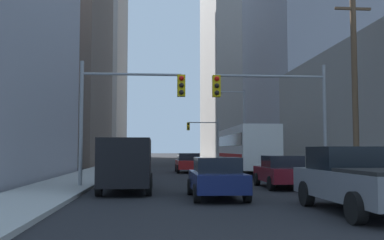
{
  "coord_description": "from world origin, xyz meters",
  "views": [
    {
      "loc": [
        -2.4,
        -4.36,
        1.82
      ],
      "look_at": [
        0.0,
        24.37,
        3.77
      ],
      "focal_mm": 40.6,
      "sensor_mm": 36.0,
      "label": 1
    }
  ],
  "objects_px": {
    "city_bus": "(245,148)",
    "sedan_red": "(188,163)",
    "traffic_signal_near_left": "(128,101)",
    "traffic_signal_far_right": "(204,132)",
    "sedan_maroon": "(282,171)",
    "traffic_signal_near_right": "(275,102)",
    "pickup_truck_grey": "(358,180)",
    "sedan_navy": "(217,178)",
    "cargo_van_black": "(127,162)"
  },
  "relations": [
    {
      "from": "city_bus",
      "to": "sedan_red",
      "type": "bearing_deg",
      "value": 153.41
    },
    {
      "from": "traffic_signal_near_left",
      "to": "traffic_signal_far_right",
      "type": "bearing_deg",
      "value": 78.05
    },
    {
      "from": "sedan_maroon",
      "to": "traffic_signal_near_right",
      "type": "height_order",
      "value": "traffic_signal_near_right"
    },
    {
      "from": "city_bus",
      "to": "traffic_signal_far_right",
      "type": "bearing_deg",
      "value": 90.43
    },
    {
      "from": "pickup_truck_grey",
      "to": "traffic_signal_near_left",
      "type": "bearing_deg",
      "value": 129.63
    },
    {
      "from": "sedan_maroon",
      "to": "traffic_signal_near_right",
      "type": "relative_size",
      "value": 0.7
    },
    {
      "from": "sedan_navy",
      "to": "sedan_red",
      "type": "relative_size",
      "value": 1.0
    },
    {
      "from": "traffic_signal_far_right",
      "to": "cargo_van_black",
      "type": "bearing_deg",
      "value": -101.23
    },
    {
      "from": "sedan_navy",
      "to": "traffic_signal_far_right",
      "type": "xyz_separation_m",
      "value": [
        4.21,
        41.5,
        3.29
      ]
    },
    {
      "from": "traffic_signal_far_right",
      "to": "traffic_signal_near_right",
      "type": "bearing_deg",
      "value": -91.01
    },
    {
      "from": "city_bus",
      "to": "sedan_maroon",
      "type": "bearing_deg",
      "value": -93.54
    },
    {
      "from": "cargo_van_black",
      "to": "sedan_red",
      "type": "xyz_separation_m",
      "value": [
        3.77,
        15.19,
        -0.52
      ]
    },
    {
      "from": "pickup_truck_grey",
      "to": "sedan_red",
      "type": "bearing_deg",
      "value": 98.43
    },
    {
      "from": "sedan_navy",
      "to": "traffic_signal_near_left",
      "type": "relative_size",
      "value": 0.7
    },
    {
      "from": "traffic_signal_near_left",
      "to": "sedan_navy",
      "type": "bearing_deg",
      "value": -52.21
    },
    {
      "from": "cargo_van_black",
      "to": "sedan_navy",
      "type": "height_order",
      "value": "cargo_van_black"
    },
    {
      "from": "traffic_signal_far_right",
      "to": "traffic_signal_near_left",
      "type": "bearing_deg",
      "value": -101.95
    },
    {
      "from": "pickup_truck_grey",
      "to": "traffic_signal_far_right",
      "type": "bearing_deg",
      "value": 89.15
    },
    {
      "from": "cargo_van_black",
      "to": "city_bus",
      "type": "bearing_deg",
      "value": 59.02
    },
    {
      "from": "sedan_maroon",
      "to": "traffic_signal_far_right",
      "type": "relative_size",
      "value": 0.7
    },
    {
      "from": "pickup_truck_grey",
      "to": "city_bus",
      "type": "bearing_deg",
      "value": 87.49
    },
    {
      "from": "sedan_red",
      "to": "traffic_signal_near_left",
      "type": "height_order",
      "value": "traffic_signal_near_left"
    },
    {
      "from": "city_bus",
      "to": "traffic_signal_near_right",
      "type": "relative_size",
      "value": 1.92
    },
    {
      "from": "sedan_navy",
      "to": "sedan_maroon",
      "type": "xyz_separation_m",
      "value": [
        3.67,
        4.12,
        0.0
      ]
    },
    {
      "from": "pickup_truck_grey",
      "to": "traffic_signal_near_right",
      "type": "bearing_deg",
      "value": 89.8
    },
    {
      "from": "cargo_van_black",
      "to": "pickup_truck_grey",
      "type": "bearing_deg",
      "value": -43.78
    },
    {
      "from": "city_bus",
      "to": "sedan_navy",
      "type": "xyz_separation_m",
      "value": [
        -4.4,
        -15.89,
        -1.16
      ]
    },
    {
      "from": "traffic_signal_near_left",
      "to": "traffic_signal_near_right",
      "type": "bearing_deg",
      "value": 0.0
    },
    {
      "from": "sedan_red",
      "to": "traffic_signal_near_right",
      "type": "relative_size",
      "value": 0.7
    },
    {
      "from": "cargo_van_black",
      "to": "sedan_navy",
      "type": "relative_size",
      "value": 1.24
    },
    {
      "from": "pickup_truck_grey",
      "to": "traffic_signal_near_left",
      "type": "height_order",
      "value": "traffic_signal_near_left"
    },
    {
      "from": "city_bus",
      "to": "sedan_maroon",
      "type": "xyz_separation_m",
      "value": [
        -0.73,
        -11.77,
        -1.16
      ]
    },
    {
      "from": "sedan_red",
      "to": "sedan_navy",
      "type": "bearing_deg",
      "value": -90.9
    },
    {
      "from": "traffic_signal_far_right",
      "to": "sedan_navy",
      "type": "bearing_deg",
      "value": -95.79
    },
    {
      "from": "pickup_truck_grey",
      "to": "cargo_van_black",
      "type": "relative_size",
      "value": 1.04
    },
    {
      "from": "traffic_signal_near_right",
      "to": "traffic_signal_far_right",
      "type": "distance_m",
      "value": 36.87
    },
    {
      "from": "city_bus",
      "to": "sedan_red",
      "type": "height_order",
      "value": "city_bus"
    },
    {
      "from": "sedan_navy",
      "to": "traffic_signal_near_right",
      "type": "height_order",
      "value": "traffic_signal_near_right"
    },
    {
      "from": "cargo_van_black",
      "to": "traffic_signal_far_right",
      "type": "bearing_deg",
      "value": 78.77
    },
    {
      "from": "city_bus",
      "to": "sedan_maroon",
      "type": "relative_size",
      "value": 2.73
    },
    {
      "from": "sedan_maroon",
      "to": "traffic_signal_near_right",
      "type": "distance_m",
      "value": 3.4
    },
    {
      "from": "sedan_maroon",
      "to": "city_bus",
      "type": "bearing_deg",
      "value": 86.46
    },
    {
      "from": "pickup_truck_grey",
      "to": "cargo_van_black",
      "type": "xyz_separation_m",
      "value": [
        -7.02,
        6.72,
        0.35
      ]
    },
    {
      "from": "sedan_navy",
      "to": "sedan_red",
      "type": "bearing_deg",
      "value": 89.1
    },
    {
      "from": "sedan_maroon",
      "to": "sedan_red",
      "type": "height_order",
      "value": "same"
    },
    {
      "from": "sedan_red",
      "to": "traffic_signal_near_right",
      "type": "distance_m",
      "value": 14.12
    },
    {
      "from": "sedan_navy",
      "to": "traffic_signal_near_left",
      "type": "distance_m",
      "value": 6.74
    },
    {
      "from": "city_bus",
      "to": "cargo_van_black",
      "type": "height_order",
      "value": "city_bus"
    },
    {
      "from": "sedan_navy",
      "to": "traffic_signal_far_right",
      "type": "height_order",
      "value": "traffic_signal_far_right"
    },
    {
      "from": "sedan_maroon",
      "to": "traffic_signal_far_right",
      "type": "height_order",
      "value": "traffic_signal_far_right"
    }
  ]
}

